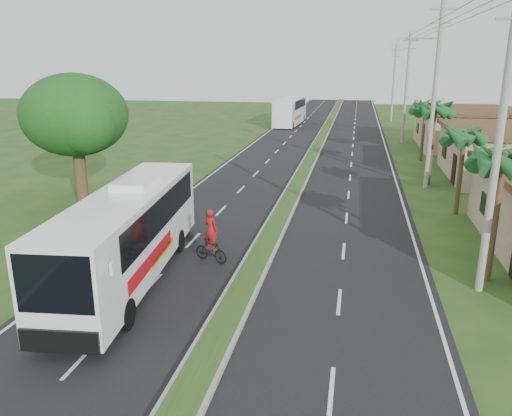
# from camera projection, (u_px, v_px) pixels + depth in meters

# --- Properties ---
(ground) EXTENTS (180.00, 180.00, 0.00)m
(ground) POSITION_uv_depth(u_px,v_px,m) (242.00, 293.00, 18.10)
(ground) COLOR #1F491B
(ground) RESTS_ON ground
(road_asphalt) EXTENTS (14.00, 160.00, 0.02)m
(road_asphalt) POSITION_uv_depth(u_px,v_px,m) (302.00, 176.00, 36.92)
(road_asphalt) COLOR black
(road_asphalt) RESTS_ON ground
(median_strip) EXTENTS (1.20, 160.00, 0.18)m
(median_strip) POSITION_uv_depth(u_px,v_px,m) (302.00, 174.00, 36.89)
(median_strip) COLOR gray
(median_strip) RESTS_ON ground
(lane_edge_left) EXTENTS (0.12, 160.00, 0.01)m
(lane_edge_left) POSITION_uv_depth(u_px,v_px,m) (215.00, 172.00, 38.19)
(lane_edge_left) COLOR silver
(lane_edge_left) RESTS_ON ground
(lane_edge_right) EXTENTS (0.12, 160.00, 0.01)m
(lane_edge_right) POSITION_uv_depth(u_px,v_px,m) (395.00, 180.00, 35.65)
(lane_edge_right) COLOR silver
(lane_edge_right) RESTS_ON ground
(shop_mid) EXTENTS (7.60, 10.60, 3.67)m
(shop_mid) POSITION_uv_depth(u_px,v_px,m) (501.00, 153.00, 35.64)
(shop_mid) COLOR tan
(shop_mid) RESTS_ON ground
(shop_far) EXTENTS (8.60, 11.60, 3.82)m
(shop_far) POSITION_uv_depth(u_px,v_px,m) (463.00, 128.00, 48.79)
(shop_far) COLOR tan
(shop_far) RESTS_ON ground
(palm_verge_a) EXTENTS (2.40, 2.40, 5.45)m
(palm_verge_a) POSITION_uv_depth(u_px,v_px,m) (503.00, 159.00, 17.89)
(palm_verge_a) COLOR #473321
(palm_verge_a) RESTS_ON ground
(palm_verge_b) EXTENTS (2.40, 2.40, 5.05)m
(palm_verge_b) POSITION_uv_depth(u_px,v_px,m) (465.00, 135.00, 26.39)
(palm_verge_b) COLOR #473321
(palm_verge_b) RESTS_ON ground
(palm_verge_c) EXTENTS (2.40, 2.40, 5.85)m
(palm_verge_c) POSITION_uv_depth(u_px,v_px,m) (435.00, 109.00, 32.88)
(palm_verge_c) COLOR #473321
(palm_verge_c) RESTS_ON ground
(palm_verge_d) EXTENTS (2.40, 2.40, 5.25)m
(palm_verge_d) POSITION_uv_depth(u_px,v_px,m) (426.00, 107.00, 41.42)
(palm_verge_d) COLOR #473321
(palm_verge_d) RESTS_ON ground
(shade_tree) EXTENTS (6.30, 6.00, 7.54)m
(shade_tree) POSITION_uv_depth(u_px,v_px,m) (73.00, 118.00, 28.41)
(shade_tree) COLOR #473321
(shade_tree) RESTS_ON ground
(utility_pole_a) EXTENTS (1.60, 0.28, 11.00)m
(utility_pole_a) POSITION_uv_depth(u_px,v_px,m) (499.00, 136.00, 16.78)
(utility_pole_a) COLOR gray
(utility_pole_a) RESTS_ON ground
(utility_pole_b) EXTENTS (3.20, 0.28, 12.00)m
(utility_pole_b) POSITION_uv_depth(u_px,v_px,m) (434.00, 92.00, 31.68)
(utility_pole_b) COLOR gray
(utility_pole_b) RESTS_ON ground
(utility_pole_c) EXTENTS (1.60, 0.28, 11.00)m
(utility_pole_c) POSITION_uv_depth(u_px,v_px,m) (406.00, 87.00, 50.67)
(utility_pole_c) COLOR gray
(utility_pole_c) RESTS_ON ground
(utility_pole_d) EXTENTS (1.60, 0.28, 10.50)m
(utility_pole_d) POSITION_uv_depth(u_px,v_px,m) (394.00, 82.00, 69.56)
(utility_pole_d) COLOR gray
(utility_pole_d) RESTS_ON ground
(coach_bus_main) EXTENTS (3.55, 11.69, 3.72)m
(coach_bus_main) POSITION_uv_depth(u_px,v_px,m) (129.00, 229.00, 18.78)
(coach_bus_main) COLOR white
(coach_bus_main) RESTS_ON ground
(coach_bus_far) EXTENTS (3.06, 11.91, 3.44)m
(coach_bus_far) POSITION_uv_depth(u_px,v_px,m) (290.00, 110.00, 67.15)
(coach_bus_far) COLOR white
(coach_bus_far) RESTS_ON ground
(motorcyclist) EXTENTS (1.67, 1.02, 2.31)m
(motorcyclist) POSITION_uv_depth(u_px,v_px,m) (211.00, 243.00, 20.73)
(motorcyclist) COLOR black
(motorcyclist) RESTS_ON ground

